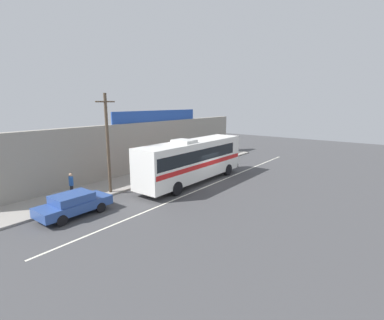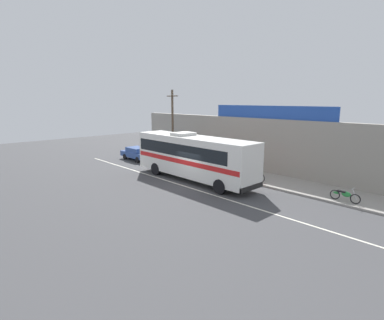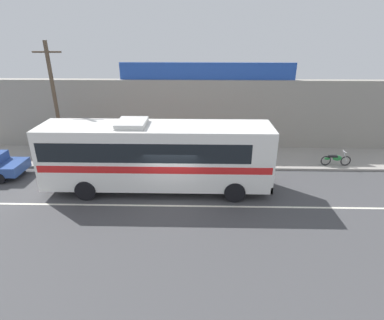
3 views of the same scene
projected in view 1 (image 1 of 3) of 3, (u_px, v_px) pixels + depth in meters
ground_plane at (207, 182)px, 24.33m from camera, size 70.00×70.00×0.00m
sidewalk_slab at (162, 172)px, 27.41m from camera, size 30.00×3.60×0.14m
storefront_facade at (146, 146)px, 28.22m from camera, size 30.00×0.70×4.80m
storefront_billboard at (158, 116)px, 29.07m from camera, size 11.64×0.12×1.10m
road_center_stripe at (214, 183)px, 23.86m from camera, size 30.00×0.14×0.01m
intercity_bus at (192, 159)px, 23.74m from camera, size 11.57×2.60×3.78m
parked_car at (74, 204)px, 16.97m from camera, size 4.31×1.89×1.37m
utility_pole at (108, 142)px, 20.40m from camera, size 1.60×0.22×7.22m
motorcycle_green at (225, 154)px, 34.14m from camera, size 1.83×0.56×0.94m
motorcycle_blue at (190, 164)px, 28.89m from camera, size 1.86×0.56×0.94m
pedestrian_far_right at (71, 183)px, 19.83m from camera, size 0.30×0.48×1.73m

